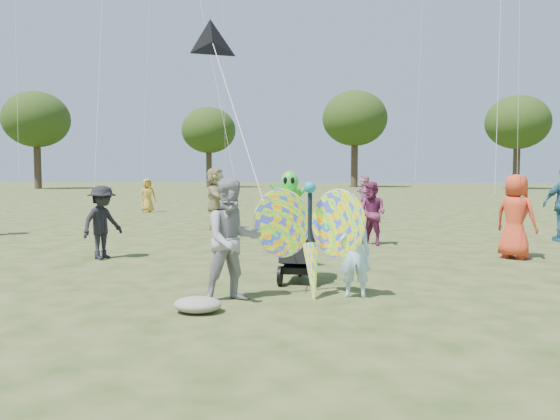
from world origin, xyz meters
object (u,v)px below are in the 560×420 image
(adult_man, at_px, (233,240))
(crowd_d, at_px, (215,198))
(jogging_stroller, at_px, (298,242))
(alien_kite, at_px, (290,202))
(crowd_b, at_px, (102,222))
(crowd_j, at_px, (365,193))
(crowd_e, at_px, (372,214))
(crowd_a, at_px, (516,216))
(crowd_g, at_px, (147,195))
(child_girl, at_px, (355,254))
(butterfly_kite, at_px, (311,238))

(adult_man, relative_size, crowd_d, 0.88)
(jogging_stroller, relative_size, alien_kite, 0.63)
(crowd_b, distance_m, crowd_j, 15.13)
(crowd_d, xyz_separation_m, crowd_e, (4.47, -3.08, -0.18))
(crowd_a, height_order, crowd_g, crowd_a)
(crowd_b, height_order, crowd_d, crowd_d)
(child_girl, relative_size, crowd_b, 0.82)
(crowd_a, xyz_separation_m, butterfly_kite, (-3.81, -3.76, -0.03))
(child_girl, bearing_deg, butterfly_kite, -4.09)
(crowd_d, relative_size, butterfly_kite, 1.04)
(butterfly_kite, bearing_deg, crowd_d, 111.50)
(crowd_g, xyz_separation_m, alien_kite, (6.91, -8.73, 0.25))
(butterfly_kite, bearing_deg, crowd_a, 44.62)
(crowd_a, xyz_separation_m, crowd_g, (-11.62, 11.11, -0.12))
(adult_man, bearing_deg, crowd_j, 52.05)
(child_girl, xyz_separation_m, alien_kite, (-1.50, 6.11, 0.38))
(crowd_e, distance_m, crowd_g, 12.97)
(crowd_g, distance_m, jogging_stroller, 15.75)
(crowd_b, xyz_separation_m, crowd_d, (0.91, 5.73, 0.20))
(jogging_stroller, height_order, butterfly_kite, butterfly_kite)
(crowd_d, distance_m, crowd_g, 7.75)
(crowd_a, height_order, jogging_stroller, crowd_a)
(crowd_e, height_order, crowd_g, crowd_e)
(crowd_a, relative_size, jogging_stroller, 1.53)
(crowd_g, bearing_deg, alien_kite, -83.86)
(adult_man, relative_size, butterfly_kite, 0.91)
(adult_man, xyz_separation_m, crowd_d, (-2.36, 8.93, 0.11))
(crowd_a, relative_size, crowd_g, 1.16)
(child_girl, bearing_deg, crowd_b, -36.19)
(child_girl, bearing_deg, jogging_stroller, -56.38)
(crowd_b, xyz_separation_m, crowd_g, (-3.55, 12.07, -0.01))
(alien_kite, bearing_deg, crowd_a, -26.84)
(crowd_e, distance_m, butterfly_kite, 5.56)
(crowd_a, relative_size, crowd_j, 1.06)
(child_girl, height_order, crowd_g, crowd_g)
(child_girl, distance_m, crowd_d, 9.38)
(crowd_g, relative_size, crowd_j, 0.91)
(butterfly_kite, bearing_deg, crowd_e, 78.50)
(crowd_e, distance_m, jogging_stroller, 4.61)
(crowd_j, height_order, alien_kite, alien_kite)
(crowd_j, distance_m, jogging_stroller, 15.88)
(child_girl, distance_m, adult_man, 1.68)
(jogging_stroller, bearing_deg, alien_kite, 100.82)
(child_girl, height_order, crowd_e, crowd_e)
(child_girl, relative_size, crowd_g, 0.83)
(adult_man, bearing_deg, alien_kite, 58.94)
(crowd_d, relative_size, jogging_stroller, 1.69)
(crowd_b, bearing_deg, crowd_j, 1.53)
(crowd_a, relative_size, butterfly_kite, 0.93)
(child_girl, height_order, adult_man, adult_man)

